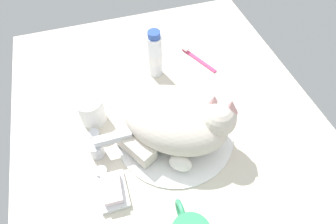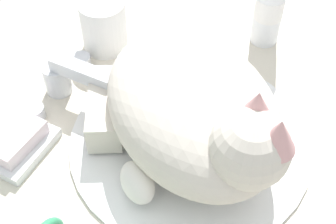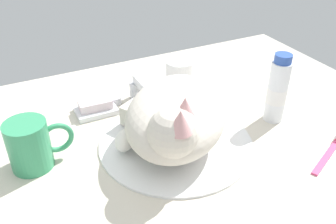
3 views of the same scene
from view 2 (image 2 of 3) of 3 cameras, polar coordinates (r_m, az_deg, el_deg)
The scene contains 8 objects.
ground_plane at distance 63.55cm, azimuth 2.54°, elevation -4.38°, with size 110.00×82.50×3.00cm, color beige.
sink_basin at distance 61.98cm, azimuth 2.60°, elevation -3.28°, with size 30.54×30.54×0.97cm, color white.
faucet at distance 67.28cm, azimuth -11.96°, elevation 3.85°, with size 13.85×10.87×6.48cm.
cat at distance 56.28cm, azimuth 3.20°, elevation -0.03°, with size 31.16×32.38×14.57cm.
rinse_cup at distance 73.27cm, azimuth -7.51°, elevation 10.02°, with size 6.73×6.73×7.83cm.
soap_dish at distance 63.81cm, azimuth -16.92°, elevation -3.96°, with size 9.00×6.40×1.20cm, color white.
soap_bar at distance 62.59cm, azimuth -17.24°, elevation -3.06°, with size 7.13×4.12×2.02cm, color silver.
toothpaste_bottle at distance 73.28cm, azimuth 11.87°, elevation 12.57°, with size 4.26×4.26×15.34cm.
Camera 2 is at (-35.15, -14.93, 49.29)cm, focal length 52.26 mm.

